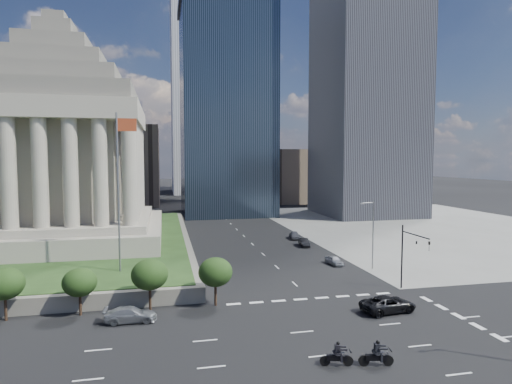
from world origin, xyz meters
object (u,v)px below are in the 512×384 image
object	(u,v)px
pickup_truck	(388,304)
suv_grey	(131,314)
war_memorial	(59,129)
parked_sedan_near	(334,260)
street_lamp_north	(372,231)
motorcycle_lead	(376,353)
parked_sedan_mid	(304,242)
motorcycle_trail	(337,354)
flagpole	(119,183)
parked_sedan_far	(295,235)
traffic_signal_ne	(410,250)

from	to	relation	value
pickup_truck	suv_grey	bearing A→B (deg)	76.35
war_memorial	parked_sedan_near	distance (m)	51.51
war_memorial	suv_grey	bearing A→B (deg)	-69.01
street_lamp_north	parked_sedan_near	xyz separation A→B (m)	(-4.33, 3.64, -4.99)
motorcycle_lead	parked_sedan_mid	bearing A→B (deg)	89.38
war_memorial	motorcycle_trail	world-z (taller)	war_memorial
motorcycle_lead	suv_grey	bearing A→B (deg)	156.23
flagpole	parked_sedan_far	world-z (taller)	flagpole
street_lamp_north	motorcycle_lead	world-z (taller)	street_lamp_north
suv_grey	motorcycle_lead	bearing A→B (deg)	-122.69
pickup_truck	traffic_signal_ne	bearing A→B (deg)	-54.59
street_lamp_north	parked_sedan_mid	world-z (taller)	street_lamp_north
war_memorial	flagpole	xyz separation A→B (m)	(12.17, -24.00, -8.29)
suv_grey	flagpole	bearing A→B (deg)	11.06
flagpole	motorcycle_lead	world-z (taller)	flagpole
pickup_truck	motorcycle_lead	distance (m)	12.80
flagpole	parked_sedan_mid	world-z (taller)	flagpole
suv_grey	parked_sedan_far	size ratio (longest dim) A/B	1.13
motorcycle_lead	motorcycle_trail	bearing A→B (deg)	178.84
parked_sedan_near	motorcycle_lead	distance (m)	32.54
war_memorial	suv_grey	distance (m)	44.69
war_memorial	parked_sedan_near	bearing A→B (deg)	-24.24
street_lamp_north	pickup_truck	size ratio (longest dim) A/B	1.67
traffic_signal_ne	parked_sedan_far	size ratio (longest dim) A/B	1.77
traffic_signal_ne	parked_sedan_far	bearing A→B (deg)	94.68
flagpole	parked_sedan_near	world-z (taller)	flagpole
street_lamp_north	war_memorial	bearing A→B (deg)	154.08
traffic_signal_ne	parked_sedan_far	xyz separation A→B (m)	(-3.01, 36.77, -4.48)
parked_sedan_far	motorcycle_lead	world-z (taller)	motorcycle_lead
war_memorial	street_lamp_north	world-z (taller)	war_memorial
war_memorial	suv_grey	xyz separation A→B (m)	(14.20, -37.00, -20.66)
flagpole	street_lamp_north	xyz separation A→B (m)	(35.16, 1.00, -7.45)
pickup_truck	parked_sedan_mid	size ratio (longest dim) A/B	1.38
flagpole	motorcycle_trail	world-z (taller)	flagpole
parked_sedan_mid	parked_sedan_far	size ratio (longest dim) A/B	0.96
war_memorial	parked_sedan_mid	size ratio (longest dim) A/B	8.97
traffic_signal_ne	parked_sedan_near	distance (m)	16.02
flagpole	pickup_truck	world-z (taller)	flagpole
traffic_signal_ne	motorcycle_lead	xyz separation A→B (m)	(-12.96, -16.19, -4.22)
war_memorial	pickup_truck	world-z (taller)	war_memorial
pickup_truck	suv_grey	world-z (taller)	pickup_truck
traffic_signal_ne	motorcycle_trail	size ratio (longest dim) A/B	3.04
parked_sedan_near	motorcycle_trail	size ratio (longest dim) A/B	1.50
street_lamp_north	pickup_truck	world-z (taller)	street_lamp_north
suv_grey	pickup_truck	bearing A→B (deg)	-93.87
street_lamp_north	flagpole	bearing A→B (deg)	-178.37
suv_grey	parked_sedan_mid	size ratio (longest dim) A/B	1.18
pickup_truck	parked_sedan_mid	world-z (taller)	pickup_truck
war_memorial	street_lamp_north	xyz separation A→B (m)	(47.33, -23.00, -15.74)
parked_sedan_mid	street_lamp_north	bearing A→B (deg)	-68.94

